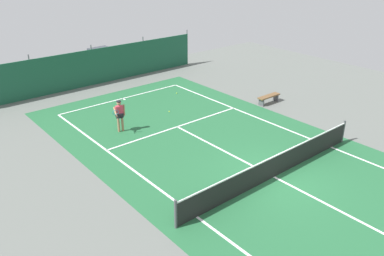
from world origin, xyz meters
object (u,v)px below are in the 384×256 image
Objects in this scene: parked_car at (104,60)px; courtside_bench at (269,97)px; tennis_net at (275,166)px; tennis_ball_midcourt at (169,112)px; tennis_player at (120,114)px; tennis_ball_near_player at (177,93)px.

parked_car reaches higher than courtside_bench.
tennis_ball_midcourt is at bearing 83.80° from tennis_net.
tennis_player is (-2.53, 7.79, 0.45)m from tennis_net.
tennis_player is 1.03× the size of courtside_bench.
courtside_bench is (5.41, -2.67, 0.34)m from tennis_ball_midcourt.
tennis_ball_near_player is 1.00× the size of tennis_ball_midcourt.
tennis_player is 11.20m from parked_car.
tennis_ball_near_player is at bearing 44.68° from tennis_ball_midcourt.
courtside_bench is (8.84, -2.15, -0.59)m from tennis_player.
tennis_ball_midcourt is at bearing 79.96° from parked_car.
tennis_ball_near_player is at bearing 123.09° from courtside_bench.
tennis_ball_midcourt is 9.81m from parked_car.
tennis_player is at bearing -171.49° from tennis_ball_midcourt.
parked_car is at bearing 98.24° from tennis_ball_near_player.
tennis_ball_midcourt is 6.04m from courtside_bench.
tennis_net is 18.13m from parked_car.
tennis_player reaches higher than tennis_ball_midcourt.
parked_car reaches higher than tennis_ball_near_player.
tennis_ball_near_player is at bearing -137.80° from tennis_player.
tennis_player is at bearing -154.33° from tennis_ball_near_player.
tennis_ball_near_player is (5.66, 2.72, -0.93)m from tennis_player.
parked_car is (1.15, 9.71, 0.81)m from tennis_ball_midcourt.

